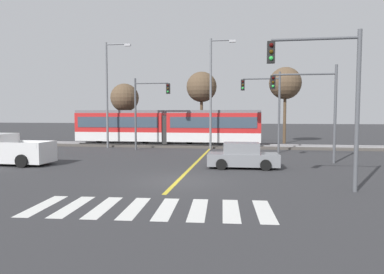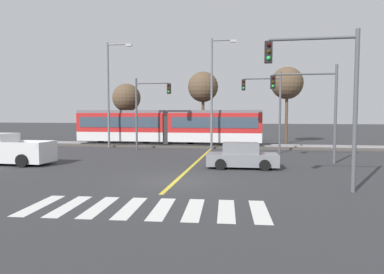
% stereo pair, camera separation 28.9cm
% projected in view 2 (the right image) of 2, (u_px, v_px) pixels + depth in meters
% --- Properties ---
extents(ground_plane, '(200.00, 200.00, 0.00)m').
position_uv_depth(ground_plane, '(176.00, 181.00, 16.52)').
color(ground_plane, '#333335').
extents(track_bed, '(120.00, 4.00, 0.18)m').
position_uv_depth(track_bed, '(213.00, 146.00, 33.78)').
color(track_bed, '#4C4742').
rests_on(track_bed, ground).
extents(rail_near, '(120.00, 0.08, 0.10)m').
position_uv_depth(rail_near, '(212.00, 145.00, 33.07)').
color(rail_near, '#939399').
rests_on(rail_near, track_bed).
extents(rail_far, '(120.00, 0.08, 0.10)m').
position_uv_depth(rail_far, '(214.00, 144.00, 34.48)').
color(rail_far, '#939399').
rests_on(rail_far, track_bed).
extents(light_rail_tram, '(18.50, 2.64, 3.43)m').
position_uv_depth(light_rail_tram, '(168.00, 126.00, 34.39)').
color(light_rail_tram, silver).
rests_on(light_rail_tram, track_bed).
extents(crosswalk_stripe_0, '(0.74, 2.83, 0.01)m').
position_uv_depth(crosswalk_stripe_0, '(39.00, 205.00, 12.11)').
color(crosswalk_stripe_0, silver).
rests_on(crosswalk_stripe_0, ground).
extents(crosswalk_stripe_1, '(0.74, 2.83, 0.01)m').
position_uv_depth(crosswalk_stripe_1, '(69.00, 206.00, 12.00)').
color(crosswalk_stripe_1, silver).
rests_on(crosswalk_stripe_1, ground).
extents(crosswalk_stripe_2, '(0.74, 2.83, 0.01)m').
position_uv_depth(crosswalk_stripe_2, '(99.00, 207.00, 11.89)').
color(crosswalk_stripe_2, silver).
rests_on(crosswalk_stripe_2, ground).
extents(crosswalk_stripe_3, '(0.74, 2.83, 0.01)m').
position_uv_depth(crosswalk_stripe_3, '(130.00, 208.00, 11.79)').
color(crosswalk_stripe_3, silver).
rests_on(crosswalk_stripe_3, ground).
extents(crosswalk_stripe_4, '(0.74, 2.83, 0.01)m').
position_uv_depth(crosswalk_stripe_4, '(162.00, 209.00, 11.68)').
color(crosswalk_stripe_4, silver).
rests_on(crosswalk_stripe_4, ground).
extents(crosswalk_stripe_5, '(0.74, 2.83, 0.01)m').
position_uv_depth(crosswalk_stripe_5, '(194.00, 209.00, 11.57)').
color(crosswalk_stripe_5, silver).
rests_on(crosswalk_stripe_5, ground).
extents(crosswalk_stripe_6, '(0.74, 2.83, 0.01)m').
position_uv_depth(crosswalk_stripe_6, '(226.00, 210.00, 11.46)').
color(crosswalk_stripe_6, silver).
rests_on(crosswalk_stripe_6, ground).
extents(crosswalk_stripe_7, '(0.74, 2.83, 0.01)m').
position_uv_depth(crosswalk_stripe_7, '(260.00, 211.00, 11.35)').
color(crosswalk_stripe_7, silver).
rests_on(crosswalk_stripe_7, ground).
extents(lane_centre_line, '(0.20, 18.41, 0.01)m').
position_uv_depth(lane_centre_line, '(196.00, 163.00, 22.76)').
color(lane_centre_line, gold).
rests_on(lane_centre_line, ground).
extents(sedan_crossing, '(4.26, 2.03, 1.52)m').
position_uv_depth(sedan_crossing, '(242.00, 156.00, 20.43)').
color(sedan_crossing, gray).
rests_on(sedan_crossing, ground).
extents(pickup_truck, '(5.44, 2.32, 1.98)m').
position_uv_depth(pickup_truck, '(9.00, 151.00, 21.96)').
color(pickup_truck, silver).
rests_on(pickup_truck, ground).
extents(traffic_light_far_left, '(3.25, 0.38, 6.40)m').
position_uv_depth(traffic_light_far_left, '(147.00, 103.00, 30.40)').
color(traffic_light_far_left, '#515459').
rests_on(traffic_light_far_left, ground).
extents(traffic_light_mid_right, '(4.25, 0.38, 6.43)m').
position_uv_depth(traffic_light_mid_right, '(313.00, 99.00, 22.34)').
color(traffic_light_mid_right, '#515459').
rests_on(traffic_light_mid_right, ground).
extents(traffic_light_far_right, '(3.25, 0.38, 6.70)m').
position_uv_depth(traffic_light_far_right, '(268.00, 101.00, 28.26)').
color(traffic_light_far_right, '#515459').
rests_on(traffic_light_far_right, ground).
extents(traffic_light_near_right, '(3.75, 0.38, 6.65)m').
position_uv_depth(traffic_light_near_right, '(326.00, 85.00, 14.03)').
color(traffic_light_near_right, '#515459').
rests_on(traffic_light_near_right, ground).
extents(street_lamp_west, '(2.49, 0.28, 9.94)m').
position_uv_depth(street_lamp_west, '(110.00, 89.00, 32.43)').
color(street_lamp_west, slate).
rests_on(street_lamp_west, ground).
extents(street_lamp_centre, '(2.31, 0.28, 9.99)m').
position_uv_depth(street_lamp_centre, '(214.00, 88.00, 30.84)').
color(street_lamp_centre, slate).
rests_on(street_lamp_centre, ground).
extents(bare_tree_far_west, '(3.37, 3.37, 6.87)m').
position_uv_depth(bare_tree_far_west, '(126.00, 98.00, 40.97)').
color(bare_tree_far_west, brown).
rests_on(bare_tree_far_west, ground).
extents(bare_tree_west, '(3.31, 3.31, 7.85)m').
position_uv_depth(bare_tree_west, '(203.00, 87.00, 37.37)').
color(bare_tree_west, brown).
rests_on(bare_tree_west, ground).
extents(bare_tree_east, '(3.49, 3.49, 8.33)m').
position_uv_depth(bare_tree_east, '(287.00, 84.00, 37.09)').
color(bare_tree_east, brown).
rests_on(bare_tree_east, ground).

